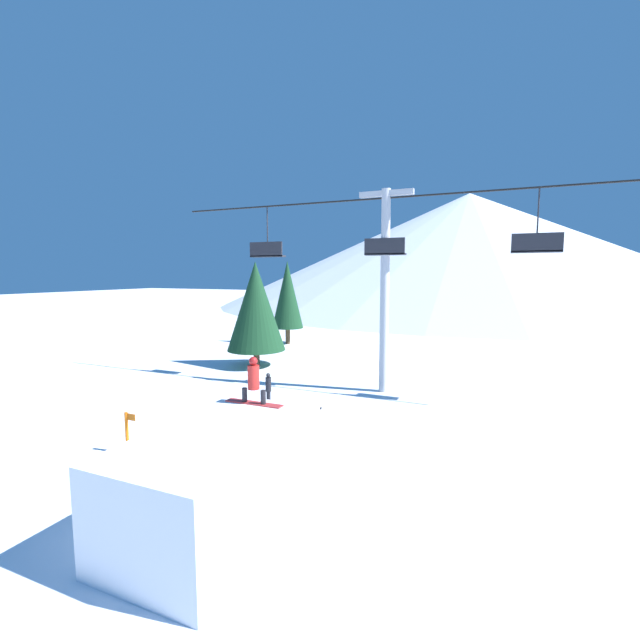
{
  "coord_description": "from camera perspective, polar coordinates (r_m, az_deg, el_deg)",
  "views": [
    {
      "loc": [
        6.11,
        -6.78,
        5.39
      ],
      "look_at": [
        0.74,
        5.67,
        3.9
      ],
      "focal_mm": 24.0,
      "sensor_mm": 36.0,
      "label": 1
    }
  ],
  "objects": [
    {
      "name": "snow_ramp",
      "position": [
        9.89,
        -13.23,
        -19.94
      ],
      "size": [
        2.66,
        4.76,
        2.1
      ],
      "color": "white",
      "rests_on": "ground_plane"
    },
    {
      "name": "pine_tree_far",
      "position": [
        32.42,
        -4.36,
        3.37
      ],
      "size": [
        2.38,
        2.38,
        6.3
      ],
      "color": "#4C3823",
      "rests_on": "ground_plane"
    },
    {
      "name": "ground_plane",
      "position": [
        10.6,
        -17.67,
        -24.59
      ],
      "size": [
        220.0,
        220.0,
        0.0
      ],
      "primitive_type": "plane",
      "color": "white"
    },
    {
      "name": "mountain_ridge",
      "position": [
        79.28,
        19.09,
        8.9
      ],
      "size": [
        84.25,
        84.25,
        18.96
      ],
      "color": "silver",
      "rests_on": "ground_plane"
    },
    {
      "name": "distant_skier",
      "position": [
        18.25,
        -6.89,
        -8.76
      ],
      "size": [
        0.24,
        0.24,
        1.23
      ],
      "color": "black",
      "rests_on": "ground_plane"
    },
    {
      "name": "chairlift",
      "position": [
        19.29,
        8.64,
        6.53
      ],
      "size": [
        21.1,
        0.44,
        9.04
      ],
      "color": "#B2B2B7",
      "rests_on": "ground_plane"
    },
    {
      "name": "snowboarder",
      "position": [
        10.99,
        -8.85,
        -8.11
      ],
      "size": [
        1.56,
        0.29,
        1.21
      ],
      "color": "#B22D2D",
      "rests_on": "snow_ramp"
    },
    {
      "name": "pine_tree_near",
      "position": [
        24.81,
        -8.55,
        1.84
      ],
      "size": [
        3.34,
        3.34,
        6.05
      ],
      "color": "#4C3823",
      "rests_on": "ground_plane"
    },
    {
      "name": "trail_marker",
      "position": [
        14.4,
        -24.3,
        -13.36
      ],
      "size": [
        0.41,
        0.1,
        1.26
      ],
      "color": "orange",
      "rests_on": "ground_plane"
    }
  ]
}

